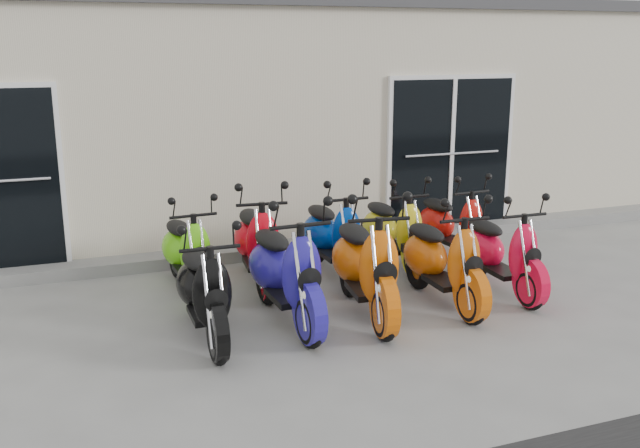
# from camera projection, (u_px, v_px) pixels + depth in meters

# --- Properties ---
(ground) EXTENTS (80.00, 80.00, 0.00)m
(ground) POSITION_uv_depth(u_px,v_px,m) (339.00, 304.00, 7.72)
(ground) COLOR gray
(ground) RESTS_ON ground
(building) EXTENTS (14.00, 6.00, 3.20)m
(building) POSITION_uv_depth(u_px,v_px,m) (225.00, 112.00, 12.04)
(building) COLOR beige
(building) RESTS_ON ground
(roof_cap) EXTENTS (14.20, 6.20, 0.16)m
(roof_cap) POSITION_uv_depth(u_px,v_px,m) (221.00, 9.00, 11.62)
(roof_cap) COLOR #3F3F42
(roof_cap) RESTS_ON building
(front_step) EXTENTS (14.00, 0.40, 0.15)m
(front_step) POSITION_uv_depth(u_px,v_px,m) (283.00, 248.00, 9.53)
(front_step) COLOR gray
(front_step) RESTS_ON ground
(door_left) EXTENTS (1.07, 0.08, 2.22)m
(door_left) POSITION_uv_depth(u_px,v_px,m) (16.00, 174.00, 8.29)
(door_left) COLOR black
(door_left) RESTS_ON front_step
(door_right) EXTENTS (2.02, 0.08, 2.22)m
(door_right) POSITION_uv_depth(u_px,v_px,m) (451.00, 149.00, 10.26)
(door_right) COLOR black
(door_right) RESTS_ON front_step
(scooter_front_black) EXTENTS (0.63, 1.70, 1.25)m
(scooter_front_black) POSITION_uv_depth(u_px,v_px,m) (203.00, 277.00, 6.64)
(scooter_front_black) COLOR black
(scooter_front_black) RESTS_ON ground
(scooter_front_blue) EXTENTS (0.75, 1.90, 1.38)m
(scooter_front_blue) POSITION_uv_depth(u_px,v_px,m) (285.00, 257.00, 7.02)
(scooter_front_blue) COLOR #241A95
(scooter_front_blue) RESTS_ON ground
(scooter_front_orange_a) EXTENTS (0.93, 1.97, 1.40)m
(scooter_front_orange_a) POSITION_uv_depth(u_px,v_px,m) (365.00, 251.00, 7.21)
(scooter_front_orange_a) COLOR #DA5B09
(scooter_front_orange_a) RESTS_ON ground
(scooter_front_orange_b) EXTENTS (0.65, 1.74, 1.28)m
(scooter_front_orange_b) POSITION_uv_depth(u_px,v_px,m) (443.00, 248.00, 7.54)
(scooter_front_orange_b) COLOR #CF580A
(scooter_front_orange_b) RESTS_ON ground
(scooter_front_red) EXTENTS (0.63, 1.66, 1.22)m
(scooter_front_red) POSITION_uv_depth(u_px,v_px,m) (502.00, 241.00, 7.92)
(scooter_front_red) COLOR red
(scooter_front_red) RESTS_ON ground
(scooter_back_green) EXTENTS (0.70, 1.65, 1.19)m
(scooter_back_green) POSITION_uv_depth(u_px,v_px,m) (186.00, 240.00, 7.98)
(scooter_back_green) COLOR #60D412
(scooter_back_green) RESTS_ON ground
(scooter_back_red) EXTENTS (0.83, 1.83, 1.31)m
(scooter_back_red) POSITION_uv_depth(u_px,v_px,m) (257.00, 231.00, 8.16)
(scooter_back_red) COLOR red
(scooter_back_red) RESTS_ON ground
(scooter_back_blue) EXTENTS (0.66, 1.72, 1.26)m
(scooter_back_blue) POSITION_uv_depth(u_px,v_px,m) (333.00, 225.00, 8.52)
(scooter_back_blue) COLOR #003093
(scooter_back_blue) RESTS_ON ground
(scooter_back_yellow) EXTENTS (0.64, 1.66, 1.21)m
(scooter_back_yellow) POSITION_uv_depth(u_px,v_px,m) (394.00, 220.00, 8.83)
(scooter_back_yellow) COLOR yellow
(scooter_back_yellow) RESTS_ON ground
(scooter_back_extra) EXTENTS (0.70, 1.65, 1.19)m
(scooter_back_extra) POSITION_uv_depth(u_px,v_px,m) (453.00, 215.00, 9.14)
(scooter_back_extra) COLOR #BA120B
(scooter_back_extra) RESTS_ON ground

